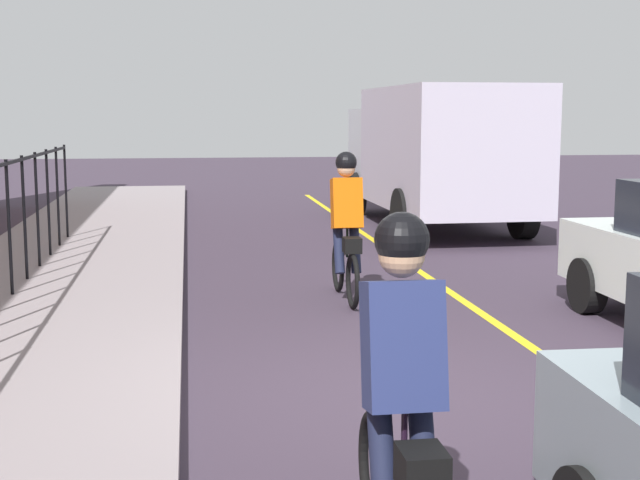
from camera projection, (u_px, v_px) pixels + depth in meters
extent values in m
plane|color=#392E3C|center=(405.00, 397.00, 7.19)|extent=(80.00, 80.00, 0.00)
cube|color=yellow|center=(591.00, 388.00, 7.42)|extent=(36.00, 0.12, 0.01)
cylinder|color=black|center=(9.00, 228.00, 10.41)|extent=(0.04, 0.04, 1.60)
cylinder|color=black|center=(24.00, 218.00, 11.39)|extent=(0.04, 0.04, 1.60)
cylinder|color=black|center=(37.00, 210.00, 12.37)|extent=(0.04, 0.04, 1.60)
cylinder|color=black|center=(48.00, 203.00, 13.35)|extent=(0.04, 0.04, 1.60)
cylinder|color=black|center=(58.00, 196.00, 14.33)|extent=(0.04, 0.04, 1.60)
cylinder|color=black|center=(66.00, 191.00, 15.30)|extent=(0.04, 0.04, 1.60)
torus|color=black|center=(338.00, 266.00, 11.42)|extent=(0.66, 0.06, 0.66)
torus|color=black|center=(353.00, 281.00, 10.39)|extent=(0.66, 0.06, 0.66)
cube|color=black|center=(345.00, 253.00, 10.87)|extent=(0.93, 0.04, 0.24)
cylinder|color=black|center=(347.00, 243.00, 10.70)|extent=(0.03, 0.03, 0.35)
cube|color=#D15807|center=(347.00, 203.00, 10.68)|extent=(0.34, 0.36, 0.63)
sphere|color=tan|center=(346.00, 168.00, 10.67)|extent=(0.22, 0.22, 0.22)
sphere|color=black|center=(346.00, 162.00, 10.66)|extent=(0.26, 0.26, 0.26)
cylinder|color=#191E38|center=(339.00, 247.00, 10.72)|extent=(0.34, 0.12, 0.65)
cylinder|color=#191E38|center=(355.00, 246.00, 10.75)|extent=(0.34, 0.12, 0.65)
cube|color=black|center=(352.00, 245.00, 10.38)|extent=(0.24, 0.20, 0.18)
torus|color=black|center=(374.00, 470.00, 4.88)|extent=(0.66, 0.06, 0.66)
cube|color=black|center=(396.00, 464.00, 4.33)|extent=(0.93, 0.04, 0.24)
cylinder|color=black|center=(404.00, 446.00, 4.16)|extent=(0.03, 0.03, 0.35)
cube|color=navy|center=(403.00, 345.00, 4.14)|extent=(0.34, 0.36, 0.63)
sphere|color=tan|center=(402.00, 254.00, 4.13)|extent=(0.22, 0.22, 0.22)
sphere|color=black|center=(402.00, 239.00, 4.12)|extent=(0.26, 0.26, 0.26)
cylinder|color=#191E38|center=(382.00, 455.00, 4.18)|extent=(0.34, 0.12, 0.65)
cylinder|color=#191E38|center=(423.00, 453.00, 4.21)|extent=(0.34, 0.12, 0.65)
cube|color=black|center=(422.00, 469.00, 3.84)|extent=(0.24, 0.20, 0.18)
cylinder|color=black|center=(587.00, 286.00, 10.18)|extent=(0.64, 0.22, 0.64)
cube|color=#BBB3C8|center=(448.00, 148.00, 16.92)|extent=(4.79, 2.46, 2.30)
cube|color=#B7BBC7|center=(403.00, 151.00, 20.29)|extent=(1.85, 2.23, 1.90)
cylinder|color=black|center=(356.00, 194.00, 20.11)|extent=(0.96, 0.31, 0.96)
cylinder|color=black|center=(451.00, 192.00, 20.46)|extent=(0.96, 0.31, 0.96)
cylinder|color=black|center=(404.00, 215.00, 15.87)|extent=(0.96, 0.31, 0.96)
cylinder|color=black|center=(523.00, 213.00, 16.22)|extent=(0.96, 0.31, 0.96)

